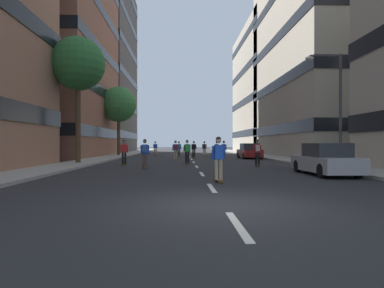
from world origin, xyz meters
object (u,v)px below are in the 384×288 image
object	(u,v)px
streetlamp_right	(334,98)
skater_10	(124,151)
skater_4	(204,148)
skater_3	(176,149)
skater_2	(179,148)
skater_8	(219,157)
street_tree_near	(78,64)
skater_9	(187,150)
skater_7	(224,149)
parked_car_near	(249,151)
parked_car_mid	(325,160)
skater_11	(194,148)
street_tree_mid	(119,105)
skater_6	(257,151)
skater_1	(155,148)
skater_12	(217,147)
skater_0	(145,152)
skater_5	(187,149)

from	to	relation	value
streetlamp_right	skater_10	size ratio (longest dim) A/B	3.65
skater_4	skater_3	bearing A→B (deg)	-108.23
skater_2	skater_4	size ratio (longest dim) A/B	1.00
streetlamp_right	skater_8	bearing A→B (deg)	-141.97
street_tree_near	skater_8	size ratio (longest dim) A/B	5.07
skater_9	skater_10	size ratio (longest dim) A/B	1.00
streetlamp_right	skater_7	distance (m)	13.56
parked_car_near	parked_car_mid	bearing A→B (deg)	-90.00
skater_4	skater_11	size ratio (longest dim) A/B	1.00
skater_2	skater_3	xyz separation A→B (m)	(-0.26, -8.94, 0.00)
street_tree_mid	skater_11	size ratio (longest dim) A/B	4.56
skater_3	skater_4	bearing A→B (deg)	71.77
street_tree_mid	skater_8	size ratio (longest dim) A/B	4.56
skater_4	skater_9	size ratio (longest dim) A/B	1.00
skater_10	street_tree_near	bearing A→B (deg)	163.86
skater_6	skater_1	bearing A→B (deg)	112.22
skater_8	skater_1	bearing A→B (deg)	99.18
skater_1	skater_8	xyz separation A→B (m)	(4.70, -29.08, 0.00)
parked_car_near	skater_11	distance (m)	6.00
street_tree_near	skater_12	xyz separation A→B (m)	(11.88, 16.67, -6.17)
skater_0	skater_12	xyz separation A→B (m)	(6.69, 20.49, 0.00)
street_tree_mid	skater_10	size ratio (longest dim) A/B	4.56
skater_1	skater_6	xyz separation A→B (m)	(8.32, -20.37, 0.03)
skater_4	skater_11	distance (m)	4.20
skater_1	skater_5	xyz separation A→B (m)	(3.89, -10.55, 0.03)
parked_car_near	skater_0	bearing A→B (deg)	-125.86
skater_0	skater_9	bearing A→B (deg)	58.23
skater_1	skater_11	bearing A→B (deg)	-56.10
streetlamp_right	skater_1	bearing A→B (deg)	117.32
skater_0	skater_2	distance (m)	17.99
skater_9	skater_12	xyz separation A→B (m)	(4.03, 16.19, 0.03)
skater_1	skater_10	bearing A→B (deg)	-92.05
skater_3	skater_2	bearing A→B (deg)	88.35
street_tree_near	street_tree_mid	bearing A→B (deg)	90.00
skater_2	skater_6	size ratio (longest dim) A/B	1.00
street_tree_near	skater_1	size ratio (longest dim) A/B	5.07
parked_car_near	street_tree_mid	bearing A→B (deg)	155.76
streetlamp_right	street_tree_mid	bearing A→B (deg)	128.36
skater_11	skater_10	bearing A→B (deg)	-113.71
skater_9	skater_11	bearing A→B (deg)	84.99
skater_10	skater_12	world-z (taller)	same
streetlamp_right	skater_2	distance (m)	21.53
skater_2	skater_8	size ratio (longest dim) A/B	1.00
parked_car_near	skater_2	bearing A→B (deg)	143.40
street_tree_mid	skater_0	world-z (taller)	street_tree_mid
skater_2	skater_4	xyz separation A→B (m)	(3.03, 1.05, -0.03)
skater_12	skater_7	bearing A→B (deg)	-92.44
skater_0	skater_4	world-z (taller)	same
parked_car_mid	streetlamp_right	distance (m)	4.96
street_tree_mid	skater_11	world-z (taller)	street_tree_mid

